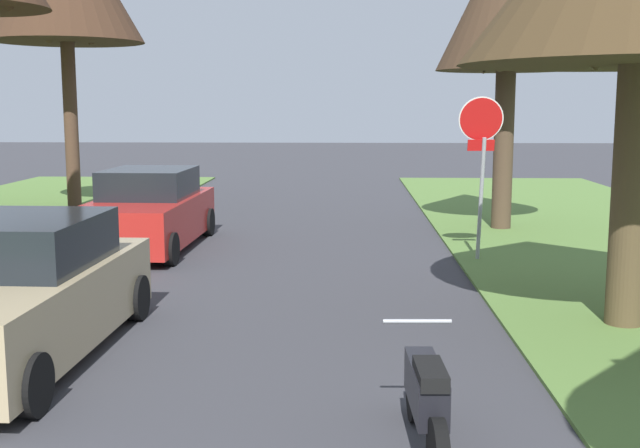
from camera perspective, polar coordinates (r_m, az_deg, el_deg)
stop_sign_far at (r=14.44m, az=11.57°, el=5.80°), size 0.81×0.56×2.94m
parked_sedan_tan at (r=9.50m, az=-21.03°, el=-4.77°), size 2.04×4.45×1.57m
parked_sedan_red at (r=16.01m, az=-12.35°, el=0.83°), size 2.04×4.45×1.57m
parked_motorcycle at (r=6.54m, az=7.67°, el=-12.45°), size 0.60×2.05×0.97m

